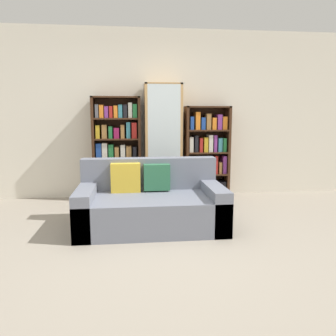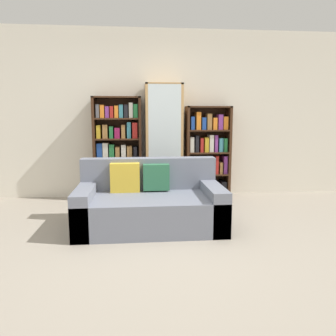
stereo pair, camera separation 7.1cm
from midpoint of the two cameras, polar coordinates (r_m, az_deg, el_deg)
ground_plane at (r=3.43m, az=0.05°, el=-13.66°), size 16.00×16.00×0.00m
wall_back at (r=5.44m, az=-2.26°, el=9.31°), size 6.94×0.06×2.70m
couch at (r=3.98m, az=-2.69°, el=-6.29°), size 1.71×0.97×0.79m
bookshelf_left at (r=5.26m, az=-8.35°, el=3.12°), size 0.75×0.32×1.62m
display_cabinet at (r=5.25m, az=-0.36°, el=4.52°), size 0.58×0.36×1.82m
bookshelf_right at (r=5.40m, az=7.28°, el=2.48°), size 0.72×0.32×1.48m
wine_bottle at (r=5.02m, az=4.74°, el=-4.50°), size 0.09×0.09×0.37m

